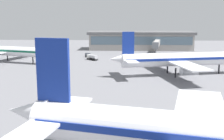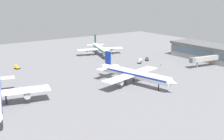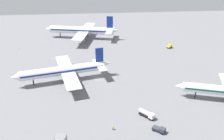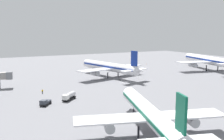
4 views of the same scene
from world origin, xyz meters
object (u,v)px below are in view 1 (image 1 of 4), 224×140
at_px(airplane_at_gate, 7,51).
at_px(ground_crew_worker, 122,56).
at_px(airplane_taxiing, 218,137).
at_px(pushback_tractor, 89,55).
at_px(airplane_distant, 179,59).
at_px(fuel_truck, 92,57).

bearing_deg(airplane_at_gate, ground_crew_worker, 32.87).
bearing_deg(airplane_taxiing, pushback_tractor, 117.86).
distance_m(airplane_distant, pushback_tractor, 54.27).
distance_m(airplane_taxiing, pushback_tractor, 109.00).
bearing_deg(ground_crew_worker, airplane_at_gate, -162.85).
distance_m(airplane_at_gate, airplane_distant, 72.97).
bearing_deg(airplane_taxiing, airplane_at_gate, 137.53).
relative_size(airplane_distant, ground_crew_worker, 28.19).
bearing_deg(pushback_tractor, fuel_truck, 147.20).
height_order(airplane_distant, ground_crew_worker, airplane_distant).
xyz_separation_m(pushback_tractor, ground_crew_worker, (-15.73, 2.57, -0.12)).
relative_size(airplane_taxiing, ground_crew_worker, 32.09).
distance_m(airplane_taxiing, fuel_truck, 99.87).
xyz_separation_m(airplane_taxiing, pushback_tractor, (27.51, -105.35, -5.02)).
relative_size(airplane_distant, pushback_tractor, 10.32).
distance_m(fuel_truck, pushback_tractor, 9.13).
distance_m(airplane_taxiing, airplane_distant, 64.64).
height_order(airplane_taxiing, ground_crew_worker, airplane_taxiing).
bearing_deg(airplane_distant, airplane_taxiing, -109.90).
distance_m(fuel_truck, ground_crew_worker, 14.60).
relative_size(airplane_at_gate, ground_crew_worker, 25.20).
bearing_deg(ground_crew_worker, airplane_taxiing, -81.66).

